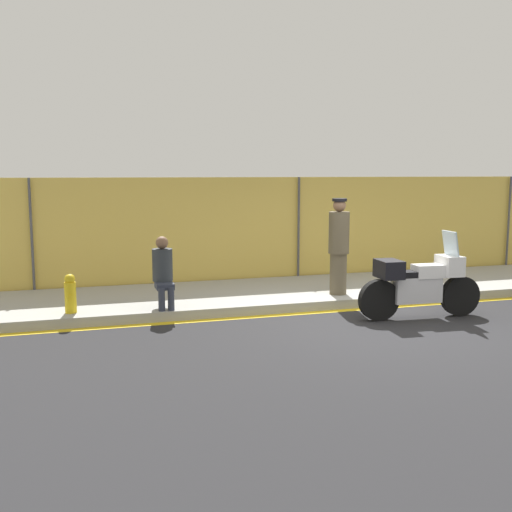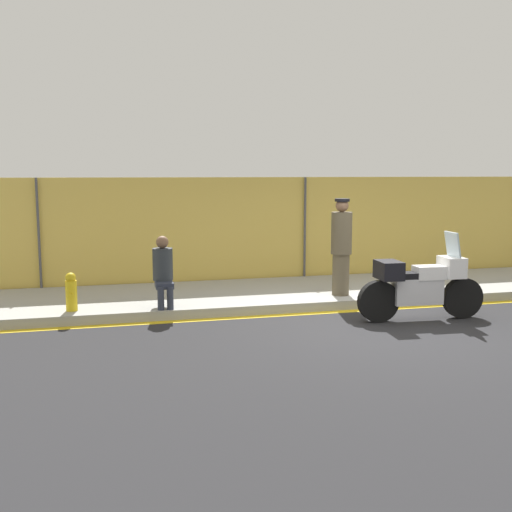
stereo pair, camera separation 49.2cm
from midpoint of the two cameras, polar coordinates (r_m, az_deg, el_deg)
name	(u,v)px [view 2 (the right image)]	position (r m, az deg, el deg)	size (l,w,h in m)	color
ground_plane	(379,326)	(9.95, 13.02, -6.50)	(120.00, 120.00, 0.00)	#262628
sidewalk	(325,291)	(12.13, 7.75, -3.35)	(40.99, 2.63, 0.17)	#9E9E99
curb_paint_stripe	(353,311)	(10.88, 10.48, -5.17)	(40.99, 0.18, 0.01)	gold
storefront_fence	(303,231)	(13.27, 5.60, 2.42)	(38.94, 0.17, 2.35)	gold
motorcycle	(420,285)	(10.39, 16.71, -2.67)	(2.20, 0.57, 1.47)	black
officer_standing	(341,246)	(11.26, 9.37, 0.94)	(0.39, 0.39, 1.80)	brown
person_seated_on_curb	(163,268)	(10.33, -7.50, -1.11)	(0.35, 0.62, 1.21)	#2D3342
fire_hydrant	(71,292)	(10.31, -15.89, -3.32)	(0.19, 0.23, 0.64)	gold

